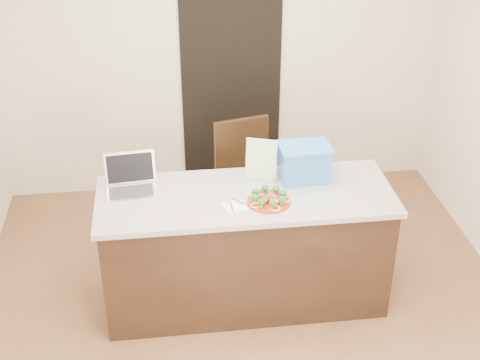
{
  "coord_description": "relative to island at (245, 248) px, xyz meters",
  "views": [
    {
      "loc": [
        -0.54,
        -3.65,
        3.32
      ],
      "look_at": [
        -0.05,
        0.2,
        1.07
      ],
      "focal_mm": 50.0,
      "sensor_mm": 36.0,
      "label": 1
    }
  ],
  "objects": [
    {
      "name": "blue_box",
      "position": [
        0.44,
        0.16,
        0.59
      ],
      "size": [
        0.37,
        0.28,
        0.26
      ],
      "rotation": [
        0.0,
        0.0,
        0.04
      ],
      "color": "#316AB3",
      "rests_on": "island"
    },
    {
      "name": "fork",
      "position": [
        -0.12,
        -0.15,
        0.47
      ],
      "size": [
        0.03,
        0.14,
        0.0
      ],
      "rotation": [
        0.0,
        0.0,
        -0.02
      ],
      "color": "silver",
      "rests_on": "napkin"
    },
    {
      "name": "leaflet",
      "position": [
        0.13,
        0.19,
        0.62
      ],
      "size": [
        0.22,
        0.12,
        0.31
      ],
      "primitive_type": "cube",
      "rotation": [
        -0.14,
        0.0,
        -0.35
      ],
      "color": "white",
      "rests_on": "island"
    },
    {
      "name": "room_shell",
      "position": [
        0.0,
        -0.25,
        1.16
      ],
      "size": [
        4.0,
        4.0,
        4.0
      ],
      "color": "white",
      "rests_on": "ground"
    },
    {
      "name": "knife",
      "position": [
        -0.07,
        -0.17,
        0.47
      ],
      "size": [
        0.08,
        0.19,
        0.01
      ],
      "rotation": [
        0.0,
        0.0,
        0.67
      ],
      "color": "silver",
      "rests_on": "napkin"
    },
    {
      "name": "chair",
      "position": [
        0.09,
        0.84,
        0.13
      ],
      "size": [
        0.55,
        0.56,
        1.04
      ],
      "rotation": [
        0.0,
        0.0,
        0.23
      ],
      "color": "black",
      "rests_on": "ground"
    },
    {
      "name": "island",
      "position": [
        0.0,
        0.0,
        0.0
      ],
      "size": [
        2.06,
        0.76,
        0.92
      ],
      "color": "black",
      "rests_on": "ground"
    },
    {
      "name": "yogurt_bottle",
      "position": [
        0.18,
        -0.18,
        0.49
      ],
      "size": [
        0.03,
        0.03,
        0.07
      ],
      "rotation": [
        0.0,
        0.0,
        -0.3
      ],
      "color": "silver",
      "rests_on": "island"
    },
    {
      "name": "plate",
      "position": [
        0.14,
        -0.13,
        0.47
      ],
      "size": [
        0.29,
        0.29,
        0.02
      ],
      "rotation": [
        0.0,
        0.0,
        0.4
      ],
      "color": "maroon",
      "rests_on": "island"
    },
    {
      "name": "meatballs",
      "position": [
        0.14,
        -0.13,
        0.5
      ],
      "size": [
        0.12,
        0.11,
        0.04
      ],
      "color": "brown",
      "rests_on": "plate"
    },
    {
      "name": "doorway",
      "position": [
        0.1,
        1.73,
        0.54
      ],
      "size": [
        0.9,
        0.02,
        2.0
      ],
      "primitive_type": "cube",
      "color": "black",
      "rests_on": "ground"
    },
    {
      "name": "laptop",
      "position": [
        -0.79,
        0.18,
        0.52
      ],
      "size": [
        0.37,
        0.31,
        0.25
      ],
      "rotation": [
        0.0,
        0.0,
        0.09
      ],
      "color": "silver",
      "rests_on": "island"
    },
    {
      "name": "pepper_rings",
      "position": [
        0.14,
        -0.13,
        0.48
      ],
      "size": [
        0.28,
        0.29,
        0.01
      ],
      "color": "yellow",
      "rests_on": "plate"
    },
    {
      "name": "napkin",
      "position": [
        -0.1,
        -0.15,
        0.46
      ],
      "size": [
        0.18,
        0.18,
        0.01
      ],
      "primitive_type": "cube",
      "rotation": [
        0.0,
        0.0,
        0.28
      ],
      "color": "silver",
      "rests_on": "island"
    },
    {
      "name": "ground",
      "position": [
        0.0,
        -0.25,
        -0.46
      ],
      "size": [
        4.0,
        4.0,
        0.0
      ],
      "primitive_type": "plane",
      "color": "brown",
      "rests_on": "ground"
    },
    {
      "name": "broccoli",
      "position": [
        0.14,
        -0.13,
        0.52
      ],
      "size": [
        0.25,
        0.25,
        0.04
      ],
      "color": "#144E1C",
      "rests_on": "plate"
    }
  ]
}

